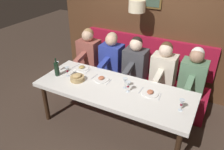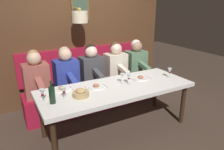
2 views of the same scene
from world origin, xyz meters
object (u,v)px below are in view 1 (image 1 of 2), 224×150
object	(u,v)px
diner_near	(164,66)
diner_farthest	(89,50)
diner_nearest	(194,73)
wine_glass_2	(67,70)
wine_glass_3	(57,65)
dining_table	(114,92)
wine_bottle	(57,69)
wine_glass_1	(128,85)
wine_glass_4	(182,103)
diner_middle	(135,60)
wine_glass_0	(125,81)
bread_bowl	(77,78)
diner_far	(112,55)

from	to	relation	value
diner_near	diner_farthest	distance (m)	1.49
diner_nearest	wine_glass_2	xyz separation A→B (m)	(-0.91, 1.78, 0.04)
wine_glass_2	wine_glass_3	size ratio (longest dim) A/B	1.00
dining_table	wine_bottle	distance (m)	1.00
wine_glass_1	wine_glass_4	world-z (taller)	same
diner_middle	wine_glass_3	xyz separation A→B (m)	(-0.85, 1.05, 0.04)
dining_table	wine_glass_4	size ratio (longest dim) A/B	14.25
wine_glass_1	wine_glass_3	world-z (taller)	same
wine_glass_2	wine_bottle	distance (m)	0.18
wine_glass_1	wine_bottle	xyz separation A→B (m)	(-0.10, 1.20, 0.00)
wine_glass_0	bread_bowl	distance (m)	0.76
diner_nearest	wine_glass_1	size ratio (longest dim) A/B	4.82
diner_nearest	wine_glass_1	bearing A→B (deg)	139.45
diner_farthest	wine_glass_2	distance (m)	0.93
diner_middle	wine_glass_0	distance (m)	0.82
dining_table	wine_bottle	bearing A→B (deg)	94.88
diner_far	diner_near	bearing A→B (deg)	-90.00
diner_middle	diner_farthest	world-z (taller)	same
diner_near	wine_bottle	size ratio (longest dim) A/B	2.64
wine_glass_0	wine_glass_1	world-z (taller)	same
dining_table	diner_middle	world-z (taller)	diner_middle
wine_glass_1	wine_bottle	bearing A→B (deg)	94.56
diner_nearest	diner_farthest	xyz separation A→B (m)	(0.00, 1.97, 0.00)
dining_table	wine_glass_4	xyz separation A→B (m)	(-0.07, -0.98, 0.18)
wine_glass_1	wine_bottle	size ratio (longest dim) A/B	0.55
dining_table	wine_glass_2	bearing A→B (deg)	92.04
diner_far	wine_glass_0	size ratio (longest dim) A/B	4.82
wine_glass_2	diner_middle	bearing A→B (deg)	-40.81
wine_glass_4	bread_bowl	bearing A→B (deg)	89.98
diner_near	diner_far	bearing A→B (deg)	90.00
wine_glass_0	wine_glass_2	xyz separation A→B (m)	(-0.11, 0.96, -0.00)
wine_glass_0	wine_glass_2	world-z (taller)	same
diner_nearest	diner_far	xyz separation A→B (m)	(0.00, 1.47, 0.00)
diner_farthest	wine_glass_4	size ratio (longest dim) A/B	4.82
diner_farthest	diner_nearest	bearing A→B (deg)	-90.00
diner_nearest	wine_glass_2	distance (m)	2.00
diner_far	dining_table	bearing A→B (deg)	-150.18
diner_farthest	wine_glass_1	distance (m)	1.51
wine_glass_4	wine_glass_0	bearing A→B (deg)	79.90
wine_glass_0	wine_glass_4	size ratio (longest dim) A/B	1.00
diner_nearest	diner_near	size ratio (longest dim) A/B	1.00
diner_nearest	wine_glass_3	world-z (taller)	diner_nearest
diner_far	wine_glass_1	world-z (taller)	diner_far
dining_table	wine_glass_3	bearing A→B (deg)	88.12
diner_middle	bread_bowl	distance (m)	1.11
diner_nearest	bread_bowl	distance (m)	1.83
diner_middle	wine_bottle	distance (m)	1.36
diner_middle	diner_far	size ratio (longest dim) A/B	1.00
wine_glass_0	diner_far	bearing A→B (deg)	39.05
bread_bowl	diner_far	bearing A→B (deg)	-5.75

